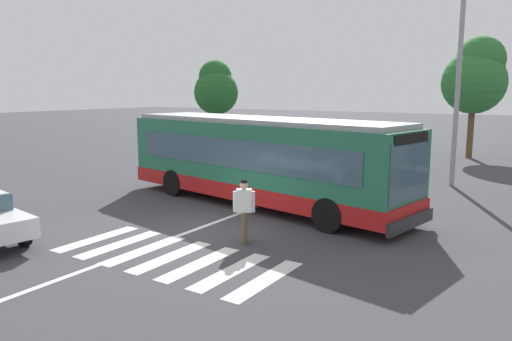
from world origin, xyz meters
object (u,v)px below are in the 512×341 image
at_px(parked_car_teal, 343,154).
at_px(background_tree_left, 216,88).
at_px(pedestrian_crossing_street, 244,207).
at_px(twin_arm_street_lamp, 461,34).
at_px(parked_car_blue, 296,150).
at_px(background_tree_right, 476,76).
at_px(city_transit_bus, 259,160).
at_px(parked_car_charcoal, 393,157).

xyz_separation_m(parked_car_teal, background_tree_left, (-12.80, 5.99, 3.42)).
bearing_deg(pedestrian_crossing_street, background_tree_left, 129.12).
distance_m(pedestrian_crossing_street, twin_arm_street_lamp, 12.82).
distance_m(parked_car_blue, background_tree_right, 11.76).
xyz_separation_m(parked_car_teal, twin_arm_street_lamp, (5.76, -1.89, 5.47)).
bearing_deg(city_transit_bus, pedestrian_crossing_street, -62.60).
distance_m(parked_car_charcoal, background_tree_left, 16.88).
bearing_deg(parked_car_blue, background_tree_right, 46.21).
height_order(city_transit_bus, parked_car_teal, city_transit_bus).
bearing_deg(parked_car_teal, twin_arm_street_lamp, -18.19).
xyz_separation_m(parked_car_teal, parked_car_charcoal, (2.61, 0.00, 0.00)).
bearing_deg(parked_car_teal, city_transit_bus, -85.43).
bearing_deg(background_tree_right, pedestrian_crossing_street, -95.56).
bearing_deg(pedestrian_crossing_street, background_tree_right, 84.44).
bearing_deg(parked_car_blue, background_tree_left, 149.34).
relative_size(pedestrian_crossing_street, background_tree_right, 0.24).
height_order(parked_car_blue, parked_car_charcoal, same).
xyz_separation_m(city_transit_bus, background_tree_left, (-13.54, 15.20, 2.59)).
xyz_separation_m(pedestrian_crossing_street, background_tree_left, (-15.60, 19.18, 3.21)).
distance_m(city_transit_bus, pedestrian_crossing_street, 4.53).
bearing_deg(parked_car_charcoal, background_tree_left, 158.79).
distance_m(city_transit_bus, parked_car_charcoal, 9.45).
height_order(twin_arm_street_lamp, background_tree_right, twin_arm_street_lamp).
bearing_deg(background_tree_right, parked_car_charcoal, -105.74).
relative_size(parked_car_blue, background_tree_right, 0.64).
bearing_deg(twin_arm_street_lamp, parked_car_blue, 167.24).
xyz_separation_m(parked_car_blue, background_tree_left, (-10.03, 5.95, 3.42)).
bearing_deg(parked_car_teal, parked_car_charcoal, 0.11).
height_order(parked_car_blue, parked_car_teal, same).
bearing_deg(twin_arm_street_lamp, background_tree_right, 95.18).
distance_m(parked_car_blue, parked_car_teal, 2.77).
distance_m(twin_arm_street_lamp, background_tree_right, 10.03).
xyz_separation_m(city_transit_bus, parked_car_charcoal, (1.88, 9.22, -0.82)).
height_order(pedestrian_crossing_street, parked_car_charcoal, pedestrian_crossing_street).
bearing_deg(city_transit_bus, background_tree_right, 76.51).
xyz_separation_m(twin_arm_street_lamp, background_tree_right, (-0.90, 9.90, -1.40)).
relative_size(parked_car_charcoal, background_tree_left, 0.72).
distance_m(city_transit_bus, parked_car_teal, 9.28).
height_order(parked_car_teal, parked_car_charcoal, same).
height_order(parked_car_teal, background_tree_left, background_tree_left).
bearing_deg(parked_car_blue, city_transit_bus, -69.26).
xyz_separation_m(pedestrian_crossing_street, background_tree_right, (2.07, 21.20, 3.87)).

